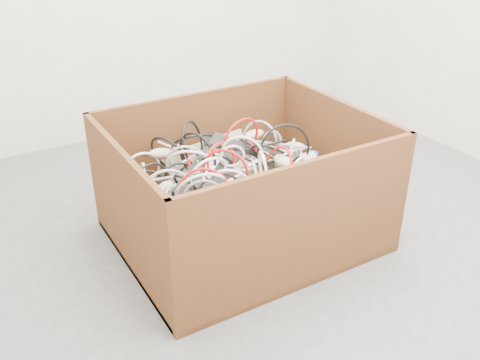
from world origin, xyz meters
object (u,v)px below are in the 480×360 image
vga_plug (313,154)px  power_strip_left (204,177)px  power_strip_right (222,193)px  cardboard_box (239,210)px

vga_plug → power_strip_left: bearing=-142.9°
power_strip_right → cardboard_box: bearing=84.2°
cardboard_box → vga_plug: bearing=1.6°
cardboard_box → vga_plug: (0.43, 0.01, 0.18)m
power_strip_right → vga_plug: 0.59m
power_strip_right → vga_plug: (0.58, 0.12, -0.00)m
power_strip_left → cardboard_box: bearing=-31.7°
cardboard_box → vga_plug: cardboard_box is taller
vga_plug → power_strip_right: bearing=-134.0°
cardboard_box → vga_plug: size_ratio=25.12×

